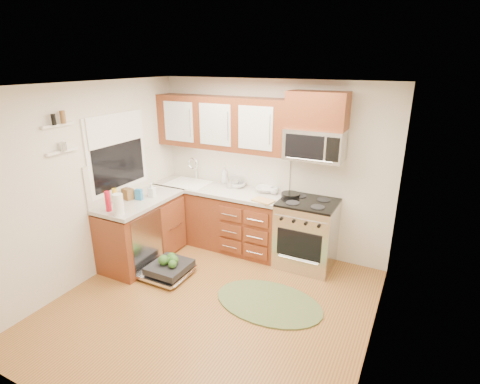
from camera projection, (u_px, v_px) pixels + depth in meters
The scene contains 38 objects.
floor at pixel (211, 306), 4.40m from camera, with size 3.50×3.50×0.00m, color brown.
ceiling at pixel (204, 86), 3.57m from camera, with size 3.50×3.50×0.00m, color white.
wall_back at pixel (271, 168), 5.46m from camera, with size 3.50×0.04×2.50m, color beige.
wall_front at pixel (72, 293), 2.51m from camera, with size 3.50×0.04×2.50m, color beige.
wall_left at pixel (90, 184), 4.73m from camera, with size 0.04×3.50×2.50m, color beige.
wall_right at pixel (381, 241), 3.24m from camera, with size 0.04×3.50×2.50m, color beige.
base_cabinet_back at pixel (219, 218), 5.79m from camera, with size 2.05×0.60×0.85m, color #5C2314.
base_cabinet_left at pixel (142, 232), 5.32m from camera, with size 0.60×1.25×0.85m, color #5C2314.
countertop_back at pixel (218, 189), 5.62m from camera, with size 2.07×0.64×0.05m, color #A39D95.
countertop_left at pixel (140, 201), 5.16m from camera, with size 0.64×1.27×0.05m, color #A39D95.
backsplash_back at pixel (227, 165), 5.77m from camera, with size 2.05×0.02×0.57m, color beige.
backsplash_left at pixel (121, 177), 5.18m from camera, with size 0.02×1.25×0.57m, color beige.
upper_cabinets at pixel (221, 123), 5.41m from camera, with size 2.05×0.35×0.75m, color #5C2314, non-canonical shape.
cabinet_over_mw at pixel (318, 110), 4.72m from camera, with size 0.76×0.35×0.47m, color #5C2314.
range at pixel (306, 234), 5.15m from camera, with size 0.76×0.64×0.95m, color silver, non-canonical shape.
microwave at pixel (315, 145), 4.85m from camera, with size 0.76×0.38×0.40m, color silver, non-canonical shape.
sink at pixel (188, 191), 5.86m from camera, with size 0.62×0.50×0.26m, color white, non-canonical shape.
dishwasher at pixel (167, 269), 4.99m from camera, with size 0.70×0.60×0.20m, color silver, non-canonical shape.
window at pixel (117, 153), 5.05m from camera, with size 0.03×1.05×1.05m, color white, non-canonical shape.
window_blind at pixel (116, 129), 4.93m from camera, with size 0.02×0.96×0.40m, color white.
shelf_upper at pixel (58, 125), 4.16m from camera, with size 0.04×0.40×0.03m, color white.
shelf_lower at pixel (62, 151), 4.26m from camera, with size 0.04×0.40×0.03m, color white.
rug at pixel (269, 303), 4.45m from camera, with size 1.31×0.85×0.02m, color #5A683B, non-canonical shape.
skillet at pixel (291, 195), 5.17m from camera, with size 0.26×0.26×0.05m, color black.
stock_pot at pixel (235, 182), 5.64m from camera, with size 0.23×0.23×0.14m, color silver.
cutting_board at pixel (263, 201), 5.07m from camera, with size 0.29×0.18×0.02m, color tan.
canister at pixel (230, 183), 5.57m from camera, with size 0.10×0.10×0.16m, color silver.
paper_towel_roll at pixel (118, 205), 4.58m from camera, with size 0.13×0.13×0.27m, color white.
mustard_bottle at pixel (115, 196), 4.97m from camera, with size 0.07×0.07×0.20m, color yellow.
red_bottle at pixel (108, 201), 4.70m from camera, with size 0.07×0.07×0.26m, color red.
wooden_box at pixel (128, 194), 5.13m from camera, with size 0.15×0.11×0.15m, color brown.
blue_carton at pixel (139, 195), 5.10m from camera, with size 0.09×0.06×0.15m, color #2570AD.
bowl_a at pixel (266, 189), 5.43m from camera, with size 0.28×0.28×0.07m, color #999999.
bowl_b at pixel (237, 185), 5.63m from camera, with size 0.25×0.25×0.08m, color #999999.
cup at pixel (274, 191), 5.33m from camera, with size 0.13×0.13×0.10m, color #999999.
soap_bottle_a at pixel (224, 175), 5.78m from camera, with size 0.10×0.10×0.26m, color #999999.
soap_bottle_b at pixel (152, 190), 5.22m from camera, with size 0.09×0.09×0.20m, color #999999.
soap_bottle_c at pixel (128, 192), 5.19m from camera, with size 0.13×0.13×0.17m, color #999999.
Camera 1 is at (1.98, -3.15, 2.73)m, focal length 28.00 mm.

